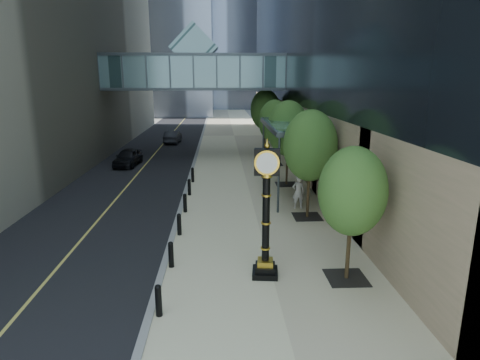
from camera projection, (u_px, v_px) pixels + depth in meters
name	position (u px, v px, depth m)	size (l,w,h in m)	color
ground	(252.00, 335.00, 11.15)	(320.00, 320.00, 0.00)	gray
road	(170.00, 136.00, 49.52)	(8.00, 180.00, 0.02)	black
sidewalk	(234.00, 136.00, 49.92)	(8.00, 180.00, 0.06)	beige
curb	(202.00, 136.00, 49.72)	(0.25, 180.00, 0.07)	gray
skywalk	(195.00, 70.00, 36.22)	(17.00, 4.20, 5.80)	slate
entrance_canopy	(292.00, 126.00, 23.85)	(3.00, 8.00, 4.38)	#383F44
bollard_row	(182.00, 214.00, 19.60)	(0.20, 16.20, 0.90)	black
street_trees	(284.00, 127.00, 27.34)	(2.87, 28.59, 5.90)	black
street_clock	(266.00, 220.00, 13.92)	(1.00, 1.00, 4.81)	black
pedestrian	(298.00, 192.00, 21.67)	(0.67, 0.44, 1.83)	#BCB5AC
car_near	(128.00, 157.00, 32.69)	(1.64, 4.08, 1.39)	black
car_far	(173.00, 137.00, 44.26)	(1.44, 4.13, 1.36)	black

